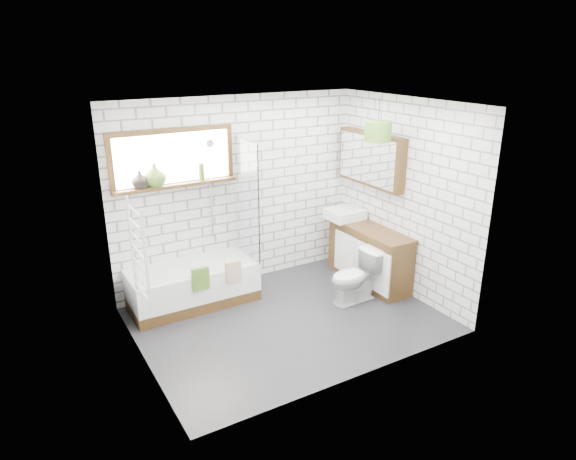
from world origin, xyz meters
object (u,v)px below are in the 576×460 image
vanity (369,255)px  pendant (378,131)px  toilet (355,277)px  basin (345,214)px  bathtub (193,285)px

vanity → pendant: size_ratio=4.17×
toilet → pendant: bearing=111.0°
toilet → pendant: pendant is taller
basin → toilet: basin is taller
bathtub → pendant: (2.14, -0.81, 1.85)m
vanity → pendant: bearing=-126.1°
bathtub → basin: bearing=-2.6°
pendant → toilet: bearing=-157.3°
bathtub → basin: size_ratio=3.30×
basin → toilet: (-0.46, -0.86, -0.51)m
bathtub → basin: basin is taller
bathtub → vanity: (2.30, -0.60, 0.14)m
basin → toilet: bearing=-118.0°
bathtub → toilet: 2.03m
basin → toilet: 1.10m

